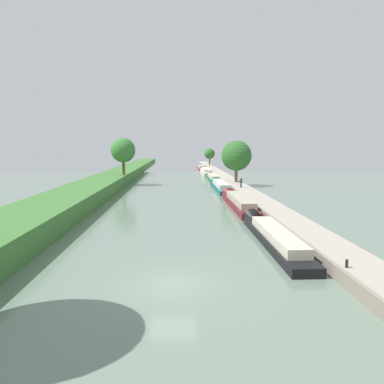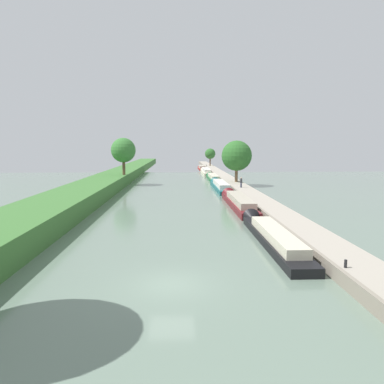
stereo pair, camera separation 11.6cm
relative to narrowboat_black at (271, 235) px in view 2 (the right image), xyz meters
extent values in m
plane|color=slate|center=(-7.64, -8.20, -0.52)|extent=(160.00, 160.00, 0.00)
cube|color=#A89E8E|center=(3.13, -8.20, -0.11)|extent=(3.03, 260.00, 0.81)
cube|color=gray|center=(1.49, -8.20, -0.09)|extent=(0.25, 260.00, 0.86)
cube|color=black|center=(0.00, -0.75, -0.21)|extent=(1.95, 14.16, 0.61)
cube|color=beige|center=(0.00, -1.46, 0.42)|extent=(1.60, 9.91, 0.66)
cone|color=black|center=(0.00, 6.92, -0.21)|extent=(1.86, 1.17, 1.86)
cube|color=maroon|center=(0.09, 14.99, -0.15)|extent=(2.10, 15.17, 0.73)
cube|color=#B2A893|center=(0.09, 14.23, 0.58)|extent=(1.72, 10.62, 0.75)
cone|color=maroon|center=(0.09, 23.21, -0.15)|extent=(2.00, 1.26, 2.00)
cube|color=#195B60|center=(-0.07, 32.17, -0.18)|extent=(2.02, 15.33, 0.68)
cube|color=silver|center=(-0.07, 31.40, 0.54)|extent=(1.66, 10.73, 0.77)
cone|color=#195B60|center=(-0.07, 40.44, -0.18)|extent=(1.92, 1.21, 1.92)
cube|color=#1E6033|center=(0.28, 48.44, -0.22)|extent=(1.82, 14.68, 0.59)
cube|color=beige|center=(0.28, 47.71, 0.43)|extent=(1.49, 10.27, 0.72)
cone|color=#1E6033|center=(0.28, 56.33, -0.22)|extent=(1.73, 1.09, 1.73)
cube|color=beige|center=(0.07, 64.81, -0.13)|extent=(2.00, 15.50, 0.77)
cube|color=silver|center=(0.07, 64.04, 0.65)|extent=(1.64, 10.85, 0.78)
cone|color=beige|center=(0.07, 73.16, -0.13)|extent=(1.90, 1.20, 1.90)
cube|color=maroon|center=(-0.03, 80.47, -0.22)|extent=(1.90, 11.29, 0.59)
cube|color=#B2A893|center=(-0.03, 79.91, 0.48)|extent=(1.56, 7.90, 0.81)
cone|color=maroon|center=(-0.03, 86.69, -0.22)|extent=(1.81, 1.14, 1.81)
cylinder|color=brown|center=(3.43, 37.05, 1.94)|extent=(0.54, 0.54, 3.31)
sphere|color=#2D6628|center=(3.43, 37.05, 5.12)|extent=(5.55, 5.55, 5.55)
cylinder|color=brown|center=(3.35, 89.21, 1.81)|extent=(0.42, 0.42, 3.04)
sphere|color=#2D6628|center=(3.35, 89.21, 4.29)|extent=(3.50, 3.50, 3.50)
cylinder|color=brown|center=(-17.51, 39.20, 3.18)|extent=(0.55, 0.55, 3.35)
sphere|color=#387533|center=(-17.51, 39.20, 6.12)|extent=(4.58, 4.58, 4.58)
cylinder|color=#282D42|center=(2.78, 28.40, 0.70)|extent=(0.26, 0.26, 0.82)
cylinder|color=#333338|center=(2.78, 28.40, 1.42)|extent=(0.34, 0.34, 0.62)
sphere|color=tan|center=(2.78, 28.40, 1.84)|extent=(0.22, 0.22, 0.22)
cylinder|color=black|center=(1.91, -8.20, 0.51)|extent=(0.16, 0.16, 0.45)
cylinder|color=black|center=(1.91, 86.41, 0.51)|extent=(0.16, 0.16, 0.45)
camera|label=1|loc=(-7.34, -26.05, 6.93)|focal=32.27mm
camera|label=2|loc=(-7.23, -26.06, 6.93)|focal=32.27mm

